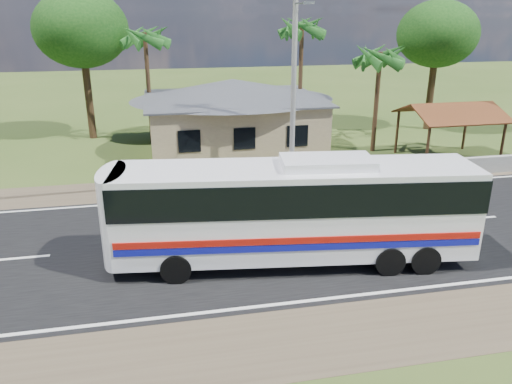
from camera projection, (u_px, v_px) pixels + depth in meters
ground at (261, 238)px, 19.36m from camera, size 120.00×120.00×0.00m
road at (261, 237)px, 19.36m from camera, size 120.00×16.00×0.03m
house at (233, 108)px, 30.60m from camera, size 12.40×10.00×5.00m
waiting_shed at (451, 113)px, 28.67m from camera, size 5.20×4.48×3.35m
concrete_barrier at (459, 167)px, 26.60m from camera, size 7.00×0.30×0.90m
utility_poles at (287, 66)px, 23.84m from camera, size 32.80×2.22×11.00m
palm_near at (380, 57)px, 29.29m from camera, size 2.80×2.80×6.70m
palm_mid at (302, 29)px, 32.28m from camera, size 2.80×2.80×8.20m
palm_far at (145, 38)px, 31.04m from camera, size 2.80×2.80×7.70m
tree_behind_house at (81, 30)px, 31.98m from camera, size 6.00×6.00×9.61m
tree_behind_shed at (438, 35)px, 34.77m from camera, size 5.60×5.60×9.02m
coach_bus at (296, 204)px, 16.83m from camera, size 12.34×4.08×3.76m
motorcycle at (364, 171)px, 25.77m from camera, size 1.94×1.35×0.96m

